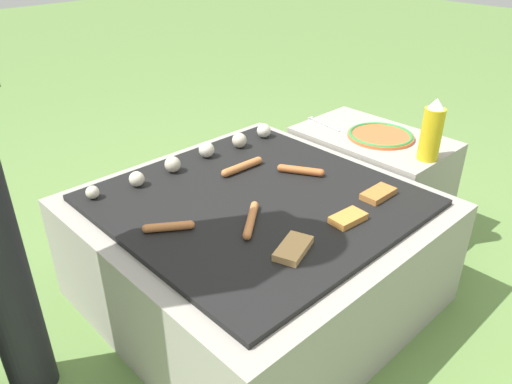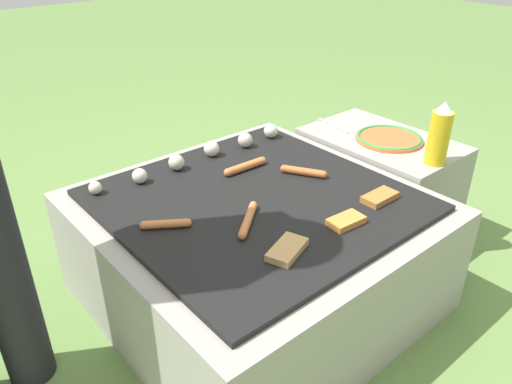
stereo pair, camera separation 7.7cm
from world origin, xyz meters
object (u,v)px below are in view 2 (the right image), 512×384
condiment_bottle (439,135)px  fork_utensil (331,125)px  plate_colorful (389,138)px  sausage_front_center (304,172)px

condiment_bottle → fork_utensil: condiment_bottle is taller
plate_colorful → fork_utensil: (-0.06, 0.25, -0.01)m
plate_colorful → condiment_bottle: (-0.05, -0.23, 0.10)m
condiment_bottle → sausage_front_center: bearing=150.9°
sausage_front_center → condiment_bottle: size_ratio=0.64×
fork_utensil → condiment_bottle: bearing=-89.1°
plate_colorful → condiment_bottle: condiment_bottle is taller
condiment_bottle → plate_colorful: bearing=78.4°
plate_colorful → fork_utensil: 0.26m
plate_colorful → condiment_bottle: size_ratio=1.14×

